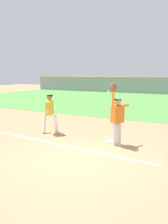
% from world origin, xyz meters
% --- Properties ---
extents(ground_plane, '(78.80, 78.80, 0.00)m').
position_xyz_m(ground_plane, '(0.00, 0.00, 0.00)').
color(ground_plane, tan).
extents(outfield_grass, '(43.67, 18.85, 0.01)m').
position_xyz_m(outfield_grass, '(0.00, 15.87, 0.01)').
color(outfield_grass, '#549342').
rests_on(outfield_grass, ground_plane).
extents(chalk_foul_line, '(11.97, 1.03, 0.01)m').
position_xyz_m(chalk_foul_line, '(-3.53, 1.02, 0.00)').
color(chalk_foul_line, white).
rests_on(chalk_foul_line, ground_plane).
extents(first_base, '(0.39, 0.39, 0.08)m').
position_xyz_m(first_base, '(0.47, 1.92, 0.04)').
color(first_base, white).
rests_on(first_base, ground_plane).
extents(fielder, '(0.53, 0.84, 2.28)m').
position_xyz_m(fielder, '(0.66, 1.79, 1.12)').
color(fielder, silver).
rests_on(fielder, ground_plane).
extents(runner, '(0.89, 0.80, 1.72)m').
position_xyz_m(runner, '(-2.52, 2.03, 1.00)').
color(runner, white).
rests_on(runner, ground_plane).
extents(baseball, '(0.07, 0.07, 0.07)m').
position_xyz_m(baseball, '(0.15, 2.19, 1.93)').
color(baseball, white).
extents(parked_car_green, '(4.44, 2.20, 1.25)m').
position_xyz_m(parked_car_green, '(-12.62, 29.17, 0.67)').
color(parked_car_green, '#1E6B33').
rests_on(parked_car_green, ground_plane).
extents(parked_car_red, '(4.56, 2.43, 1.25)m').
position_xyz_m(parked_car_red, '(-7.53, 29.46, 0.67)').
color(parked_car_red, '#B21E1E').
rests_on(parked_car_red, ground_plane).
extents(parked_car_black, '(4.42, 2.16, 1.25)m').
position_xyz_m(parked_car_black, '(-1.71, 29.58, 0.67)').
color(parked_car_black, black).
rests_on(parked_car_black, ground_plane).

